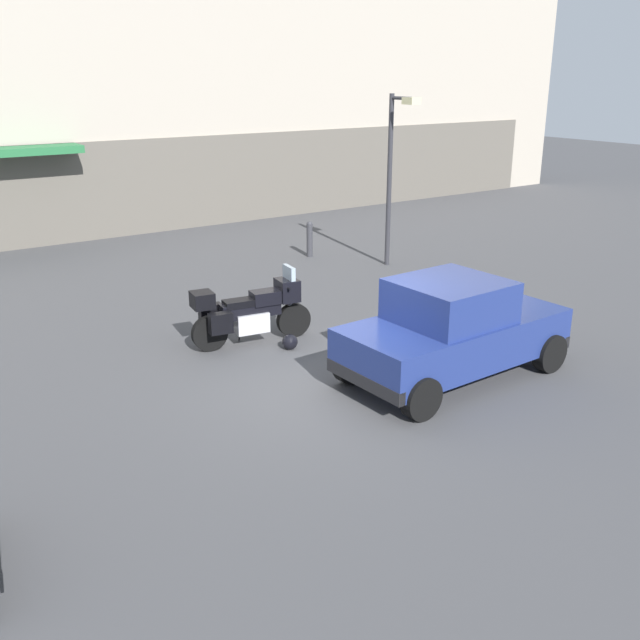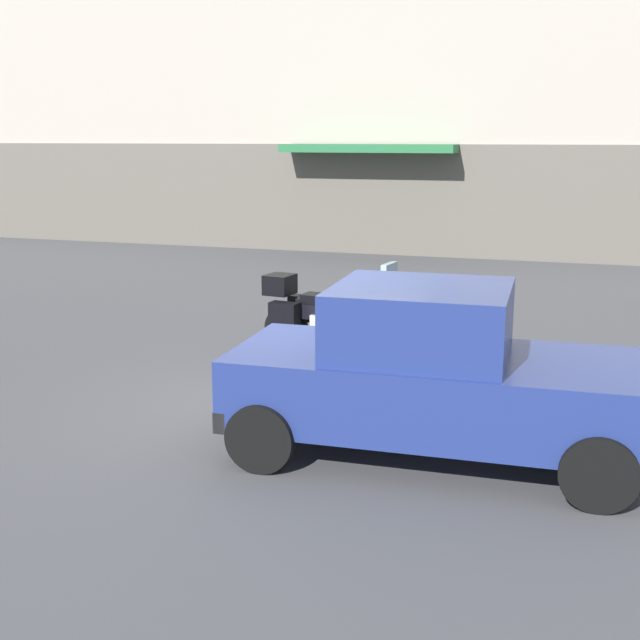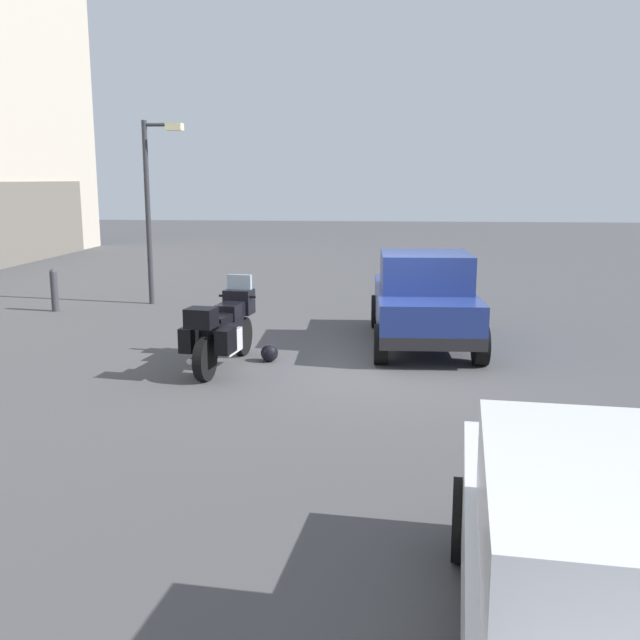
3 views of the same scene
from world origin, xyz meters
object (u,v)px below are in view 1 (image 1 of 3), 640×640
(helmet, at_px, (290,342))
(streetlamp_curbside, at_px, (394,162))
(motorcycle, at_px, (250,311))
(bollard_curbside, at_px, (310,238))
(car_hatchback_near, at_px, (453,330))

(helmet, xyz_separation_m, streetlamp_curbside, (5.21, 3.50, 2.45))
(motorcycle, distance_m, streetlamp_curbside, 6.63)
(motorcycle, bearing_deg, bollard_curbside, 55.08)
(car_hatchback_near, bearing_deg, motorcycle, 119.05)
(streetlamp_curbside, height_order, bollard_curbside, streetlamp_curbside)
(streetlamp_curbside, relative_size, bollard_curbside, 4.41)
(streetlamp_curbside, bearing_deg, bollard_curbside, 120.60)
(motorcycle, xyz_separation_m, bollard_curbside, (4.48, 4.83, -0.12))
(motorcycle, distance_m, bollard_curbside, 6.59)
(helmet, distance_m, streetlamp_curbside, 6.74)
(car_hatchback_near, xyz_separation_m, streetlamp_curbside, (3.74, 6.01, 1.78))
(helmet, bearing_deg, motorcycle, 124.22)
(helmet, distance_m, bollard_curbside, 6.81)
(helmet, relative_size, streetlamp_curbside, 0.07)
(bollard_curbside, bearing_deg, motorcycle, -132.84)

